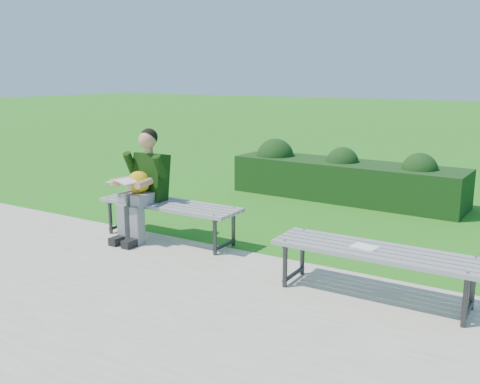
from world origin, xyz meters
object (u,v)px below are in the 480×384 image
object	(u,v)px
bench_left	(169,207)
paper_sheet	(365,247)
hedge	(342,177)
bench_right	(375,255)
seated_boy	(143,181)

from	to	relation	value
bench_left	paper_sheet	size ratio (longest dim) A/B	7.41
hedge	paper_sheet	xyz separation A→B (m)	(1.58, -3.63, 0.11)
bench_left	paper_sheet	world-z (taller)	bench_left
hedge	bench_left	distance (m)	3.35
bench_right	paper_sheet	xyz separation A→B (m)	(-0.10, -0.00, 0.06)
hedge	seated_boy	xyz separation A→B (m)	(-1.23, -3.31, 0.36)
bench_left	bench_right	xyz separation A→B (m)	(2.62, -0.41, 0.00)
seated_boy	paper_sheet	size ratio (longest dim) A/B	5.41
bench_left	bench_right	world-z (taller)	same
paper_sheet	seated_boy	bearing A→B (deg)	173.63
bench_left	paper_sheet	xyz separation A→B (m)	(2.52, -0.41, 0.06)
hedge	seated_boy	size ratio (longest dim) A/B	2.83
bench_right	seated_boy	world-z (taller)	seated_boy
bench_left	hedge	bearing A→B (deg)	73.79
hedge	paper_sheet	size ratio (longest dim) A/B	15.31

